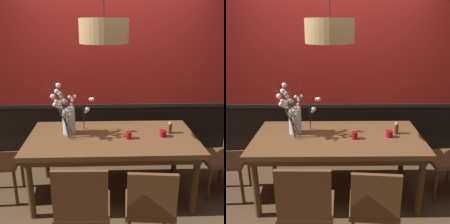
% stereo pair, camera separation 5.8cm
% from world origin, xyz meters
% --- Properties ---
extents(ground_plane, '(24.00, 24.00, 0.00)m').
position_xyz_m(ground_plane, '(0.00, 0.00, 0.00)').
color(ground_plane, brown).
extents(back_wall, '(5.06, 0.14, 2.89)m').
position_xyz_m(back_wall, '(0.00, 0.75, 1.44)').
color(back_wall, black).
rests_on(back_wall, ground).
extents(dining_table, '(1.90, 0.97, 0.75)m').
position_xyz_m(dining_table, '(0.00, 0.00, 0.67)').
color(dining_table, brown).
rests_on(dining_table, ground).
extents(chair_near_side_right, '(0.45, 0.43, 0.87)m').
position_xyz_m(chair_near_side_right, '(0.30, -0.87, 0.49)').
color(chair_near_side_right, brown).
rests_on(chair_near_side_right, ground).
extents(chair_far_side_left, '(0.41, 0.40, 0.92)m').
position_xyz_m(chair_far_side_left, '(-0.28, 0.91, 0.51)').
color(chair_far_side_left, brown).
rests_on(chair_far_side_left, ground).
extents(chair_near_side_left, '(0.46, 0.42, 0.93)m').
position_xyz_m(chair_near_side_left, '(-0.28, -0.91, 0.53)').
color(chair_near_side_left, brown).
rests_on(chair_near_side_left, ground).
extents(vase_with_blossoms, '(0.51, 0.39, 0.66)m').
position_xyz_m(vase_with_blossoms, '(-0.50, 0.08, 0.97)').
color(vase_with_blossoms, silver).
rests_on(vase_with_blossoms, dining_table).
extents(candle_holder_nearer_center, '(0.08, 0.08, 0.07)m').
position_xyz_m(candle_holder_nearer_center, '(0.57, -0.03, 0.79)').
color(candle_holder_nearer_center, '#9E0F14').
rests_on(candle_holder_nearer_center, dining_table).
extents(candle_holder_nearer_edge, '(0.07, 0.07, 0.08)m').
position_xyz_m(candle_holder_nearer_edge, '(0.18, -0.07, 0.80)').
color(candle_holder_nearer_edge, '#9E0F14').
rests_on(candle_holder_nearer_edge, dining_table).
extents(condiment_bottle, '(0.05, 0.05, 0.13)m').
position_xyz_m(condiment_bottle, '(0.67, 0.07, 0.82)').
color(condiment_bottle, brown).
rests_on(condiment_bottle, dining_table).
extents(pendant_lamp, '(0.48, 0.48, 1.11)m').
position_xyz_m(pendant_lamp, '(-0.08, -0.08, 1.90)').
color(pendant_lamp, tan).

